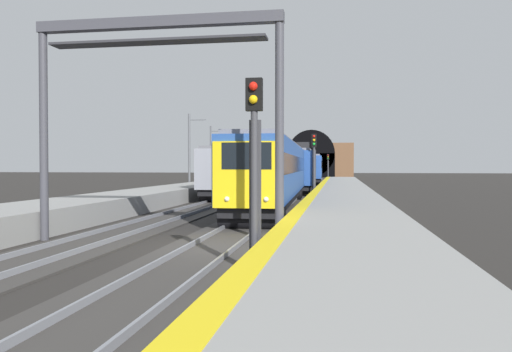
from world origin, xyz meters
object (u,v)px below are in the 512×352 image
train_adjacent_platform (274,168)px  overhead_signal_gantry (157,75)px  catenary_mast_far (190,152)px  train_main_approaching (301,168)px  railway_signal_far (328,164)px  railway_signal_mid (314,159)px  catenary_mast_near (211,156)px  railway_signal_near (254,159)px

train_adjacent_platform → overhead_signal_gantry: 47.89m
catenary_mast_far → train_main_approaching: bearing=-72.9°
train_main_approaching → railway_signal_far: (41.92, -1.83, 0.54)m
railway_signal_mid → catenary_mast_near: catenary_mast_near is taller
railway_signal_mid → railway_signal_far: railway_signal_mid is taller
railway_signal_near → catenary_mast_far: (36.24, 12.45, 1.18)m
train_adjacent_platform → overhead_signal_gantry: overhead_signal_gantry is taller
train_main_approaching → overhead_signal_gantry: overhead_signal_gantry is taller
train_adjacent_platform → overhead_signal_gantry: bearing=-177.4°
train_main_approaching → railway_signal_mid: 11.07m
train_main_approaching → catenary_mast_far: size_ratio=8.46×
train_adjacent_platform → catenary_mast_near: size_ratio=8.84×
train_adjacent_platform → catenary_mast_near: catenary_mast_near is taller
overhead_signal_gantry → railway_signal_near: bearing=-137.9°
train_main_approaching → overhead_signal_gantry: size_ratio=7.66×
catenary_mast_near → catenary_mast_far: (-8.50, 0.02, 0.24)m
train_main_approaching → catenary_mast_near: bearing=-117.9°
railway_signal_near → railway_signal_far: 81.42m
railway_signal_mid → train_adjacent_platform: bearing=-165.4°
railway_signal_mid → catenary_mast_near: bearing=-142.4°
railway_signal_mid → catenary_mast_far: (7.63, 12.45, 0.83)m
train_adjacent_platform → railway_signal_mid: (-23.52, -6.14, 0.83)m
catenary_mast_near → catenary_mast_far: 8.50m
railway_signal_mid → railway_signal_far: size_ratio=1.09×
train_main_approaching → catenary_mast_near: (5.24, 10.60, 1.37)m
train_main_approaching → railway_signal_far: bearing=175.9°
train_main_approaching → train_adjacent_platform: (12.63, 4.32, -0.05)m
train_adjacent_platform → catenary_mast_near: bearing=139.6°
railway_signal_near → catenary_mast_far: catenary_mast_far is taller
train_main_approaching → railway_signal_near: train_main_approaching is taller
railway_signal_mid → catenary_mast_far: catenary_mast_far is taller
train_adjacent_platform → railway_signal_near: (-52.14, -6.14, 0.48)m
train_adjacent_platform → railway_signal_near: size_ratio=13.69×
train_main_approaching → overhead_signal_gantry: 35.31m
railway_signal_near → catenary_mast_near: size_ratio=0.65×
train_main_approaching → railway_signal_mid: railway_signal_mid is taller
railway_signal_near → overhead_signal_gantry: size_ratio=0.54×
train_main_approaching → catenary_mast_near: size_ratio=9.08×
catenary_mast_far → railway_signal_near: bearing=-161.0°
railway_signal_far → train_main_approaching: bearing=-2.5°
catenary_mast_near → catenary_mast_far: catenary_mast_far is taller
railway_signal_mid → railway_signal_far: 52.80m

